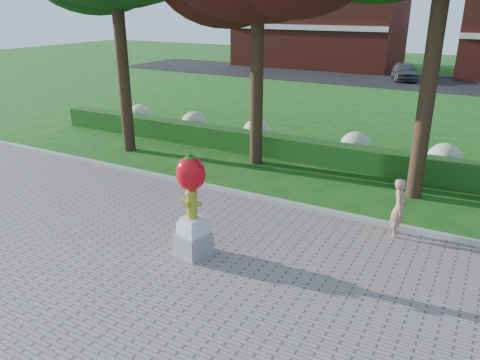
{
  "coord_description": "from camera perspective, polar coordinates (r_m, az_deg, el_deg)",
  "views": [
    {
      "loc": [
        5.23,
        -8.17,
        5.33
      ],
      "look_at": [
        0.13,
        1.0,
        1.37
      ],
      "focal_mm": 35.0,
      "sensor_mm": 36.0,
      "label": 1
    }
  ],
  "objects": [
    {
      "name": "ground",
      "position": [
        11.06,
        -3.15,
        -8.15
      ],
      "size": [
        100.0,
        100.0,
        0.0
      ],
      "primitive_type": "plane",
      "color": "#165214",
      "rests_on": "ground"
    },
    {
      "name": "walkway",
      "position": [
        8.54,
        -18.38,
        -19.04
      ],
      "size": [
        40.0,
        14.0,
        0.04
      ],
      "primitive_type": "cube",
      "color": "gray",
      "rests_on": "ground"
    },
    {
      "name": "curb",
      "position": [
        13.4,
        3.67,
        -2.45
      ],
      "size": [
        40.0,
        0.18,
        0.15
      ],
      "primitive_type": "cube",
      "color": "#ADADA5",
      "rests_on": "ground"
    },
    {
      "name": "lawn_hedge",
      "position": [
        16.78,
        9.62,
        3.3
      ],
      "size": [
        24.0,
        0.7,
        0.8
      ],
      "primitive_type": "cube",
      "color": "#1F4F16",
      "rests_on": "ground"
    },
    {
      "name": "hydrangea_row",
      "position": [
        17.49,
        12.54,
        4.32
      ],
      "size": [
        20.1,
        1.1,
        0.99
      ],
      "color": "beige",
      "rests_on": "ground"
    },
    {
      "name": "street",
      "position": [
        36.93,
        21.03,
        11.06
      ],
      "size": [
        50.0,
        8.0,
        0.02
      ],
      "primitive_type": "cube",
      "color": "black",
      "rests_on": "ground"
    },
    {
      "name": "building_left",
      "position": [
        44.87,
        9.69,
        18.07
      ],
      "size": [
        14.0,
        8.0,
        7.0
      ],
      "primitive_type": "cube",
      "color": "maroon",
      "rests_on": "ground"
    },
    {
      "name": "hydrant_sculpture",
      "position": [
        10.16,
        -5.9,
        -2.81
      ],
      "size": [
        0.78,
        0.78,
        2.38
      ],
      "rotation": [
        0.0,
        0.0,
        -0.25
      ],
      "color": "gray",
      "rests_on": "walkway"
    },
    {
      "name": "woman",
      "position": [
        11.81,
        18.83,
        -3.23
      ],
      "size": [
        0.41,
        0.57,
        1.46
      ],
      "primitive_type": "imported",
      "rotation": [
        0.0,
        0.0,
        1.69
      ],
      "color": "#AC7B62",
      "rests_on": "walkway"
    },
    {
      "name": "parked_car",
      "position": [
        37.54,
        19.43,
        12.43
      ],
      "size": [
        2.62,
        4.14,
        1.31
      ],
      "primitive_type": "imported",
      "rotation": [
        0.0,
        0.0,
        0.3
      ],
      "color": "#46494E",
      "rests_on": "street"
    }
  ]
}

